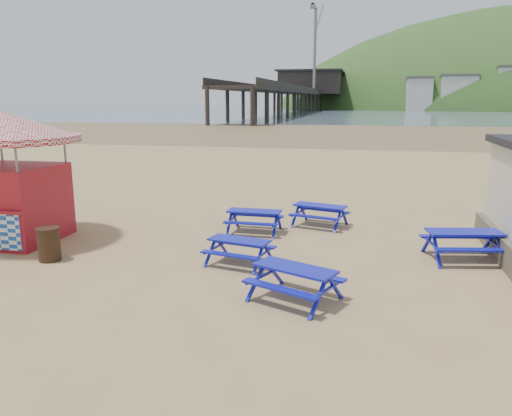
% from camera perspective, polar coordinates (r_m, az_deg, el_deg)
% --- Properties ---
extents(ground, '(400.00, 400.00, 0.00)m').
position_cam_1_polar(ground, '(13.77, -2.16, -5.34)').
color(ground, tan).
rests_on(ground, ground).
extents(wet_sand, '(400.00, 400.00, 0.00)m').
position_cam_1_polar(wet_sand, '(67.90, 9.66, 8.67)').
color(wet_sand, olive).
rests_on(wet_sand, ground).
extents(sea, '(400.00, 400.00, 0.00)m').
position_cam_1_polar(sea, '(182.77, 11.53, 10.82)').
color(sea, '#485B68').
rests_on(sea, ground).
extents(picnic_table_blue_a, '(1.71, 1.39, 0.71)m').
position_cam_1_polar(picnic_table_blue_a, '(15.94, -0.19, -1.53)').
color(picnic_table_blue_a, '#12189C').
rests_on(picnic_table_blue_a, ground).
extents(picnic_table_blue_b, '(2.01, 1.78, 0.72)m').
position_cam_1_polar(picnic_table_blue_b, '(16.86, 7.30, -0.85)').
color(picnic_table_blue_b, '#12189C').
rests_on(picnic_table_blue_b, ground).
extents(picnic_table_blue_c, '(2.15, 1.86, 0.79)m').
position_cam_1_polar(picnic_table_blue_c, '(14.28, 22.61, -3.99)').
color(picnic_table_blue_c, '#12189C').
rests_on(picnic_table_blue_c, ground).
extents(picnic_table_blue_d, '(2.18, 2.00, 0.74)m').
position_cam_1_polar(picnic_table_blue_d, '(10.68, 4.45, -8.61)').
color(picnic_table_blue_d, '#12189C').
rests_on(picnic_table_blue_d, ground).
extents(picnic_table_blue_e, '(1.81, 1.57, 0.66)m').
position_cam_1_polar(picnic_table_blue_e, '(12.91, -1.92, -5.01)').
color(picnic_table_blue_e, '#12189C').
rests_on(picnic_table_blue_e, ground).
extents(ice_cream_kiosk, '(4.31, 4.31, 3.84)m').
position_cam_1_polar(ice_cream_kiosk, '(16.35, -26.42, 4.87)').
color(ice_cream_kiosk, maroon).
rests_on(ice_cream_kiosk, ground).
extents(litter_bin, '(0.61, 0.61, 0.90)m').
position_cam_1_polar(litter_bin, '(14.23, -22.59, -3.80)').
color(litter_bin, '#361D13').
rests_on(litter_bin, ground).
extents(pier, '(24.00, 220.00, 39.29)m').
position_cam_1_polar(pier, '(192.11, 6.15, 12.68)').
color(pier, black).
rests_on(pier, ground).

